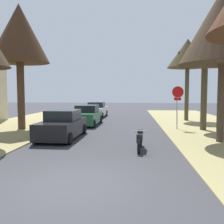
{
  "coord_description": "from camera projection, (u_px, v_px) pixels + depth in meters",
  "views": [
    {
      "loc": [
        1.6,
        -6.47,
        2.5
      ],
      "look_at": [
        0.49,
        6.26,
        1.54
      ],
      "focal_mm": 39.56,
      "sensor_mm": 36.0,
      "label": 1
    }
  ],
  "objects": [
    {
      "name": "parked_sedan_white",
      "position": [
        96.0,
        110.0,
        26.54
      ],
      "size": [
        2.01,
        4.43,
        1.57
      ],
      "color": "white",
      "rests_on": "ground"
    },
    {
      "name": "street_tree_right_mid_b",
      "position": [
        205.0,
        44.0,
        16.3
      ],
      "size": [
        3.03,
        3.03,
        7.37
      ],
      "color": "#4B412B",
      "rests_on": "grass_verge_right"
    },
    {
      "name": "street_tree_left_mid_b",
      "position": [
        19.0,
        34.0,
        16.72
      ],
      "size": [
        3.97,
        3.97,
        8.51
      ],
      "color": "#4D3523",
      "rests_on": "grass_verge_left"
    },
    {
      "name": "street_tree_right_mid_a",
      "position": [
        224.0,
        25.0,
        12.17
      ],
      "size": [
        4.31,
        4.31,
        7.76
      ],
      "color": "#493B2C",
      "rests_on": "grass_verge_right"
    },
    {
      "name": "parked_sedan_black",
      "position": [
        62.0,
        125.0,
        13.82
      ],
      "size": [
        2.01,
        4.43,
        1.57
      ],
      "color": "black",
      "rests_on": "ground"
    },
    {
      "name": "parked_sedan_green",
      "position": [
        87.0,
        116.0,
        19.75
      ],
      "size": [
        2.01,
        4.43,
        1.57
      ],
      "color": "#28663D",
      "rests_on": "ground"
    },
    {
      "name": "stop_sign_far",
      "position": [
        178.0,
        98.0,
        16.87
      ],
      "size": [
        0.81,
        0.41,
        2.96
      ],
      "color": "#9EA0A5",
      "rests_on": "grass_verge_right"
    },
    {
      "name": "street_tree_right_far",
      "position": [
        188.0,
        54.0,
        22.12
      ],
      "size": [
        3.62,
        3.62,
        7.34
      ],
      "color": "#464029",
      "rests_on": "grass_verge_right"
    },
    {
      "name": "parked_motorcycle",
      "position": [
        140.0,
        139.0,
        10.94
      ],
      "size": [
        0.6,
        2.05,
        0.97
      ],
      "color": "black",
      "rests_on": "ground"
    },
    {
      "name": "ground_plane",
      "position": [
        74.0,
        185.0,
        6.75
      ],
      "size": [
        120.0,
        120.0,
        0.0
      ],
      "primitive_type": "plane",
      "color": "#38383D"
    }
  ]
}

